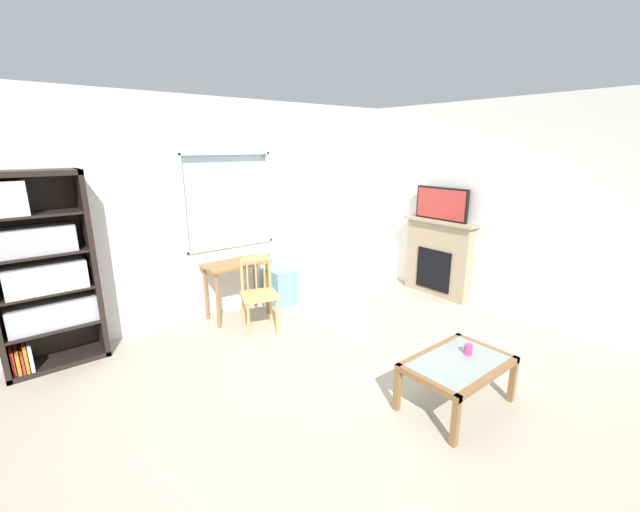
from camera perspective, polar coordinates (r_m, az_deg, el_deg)
The scene contains 11 objects.
ground at distance 4.15m, azimuth 2.74°, elevation -16.47°, with size 6.42×5.50×0.02m, color #B2A893.
wall_back_with_window at distance 5.47m, azimuth -13.05°, elevation 6.40°, with size 5.42×0.15×2.74m.
wall_right at distance 5.82m, azimuth 23.87°, elevation 6.10°, with size 0.12×4.70×2.74m, color silver.
bookshelf at distance 4.77m, azimuth -34.77°, elevation -1.70°, with size 0.90×0.38×1.96m.
desk_under_window at distance 5.30m, azimuth -11.69°, elevation -2.34°, with size 0.81×0.43×0.74m.
wooden_chair at distance 4.92m, azimuth -8.64°, elevation -5.21°, with size 0.53×0.51×0.90m.
plastic_drawer_unit at distance 5.78m, azimuth -5.56°, elevation -4.19°, with size 0.35×0.40×0.50m, color #72ADDB.
fireplace at distance 6.23m, azimuth 16.27°, elevation -0.22°, with size 0.26×1.13×1.14m.
tv at distance 6.06m, azimuth 16.74°, elevation 7.06°, with size 0.06×0.83×0.47m.
coffee_table at distance 3.73m, azimuth 18.83°, elevation -14.65°, with size 0.92×0.60×0.43m.
sippy_cup at distance 3.82m, azimuth 20.16°, elevation -12.22°, with size 0.07×0.07×0.09m, color #DB3D84.
Camera 1 is at (-2.37, -2.61, 2.18)m, focal length 22.72 mm.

